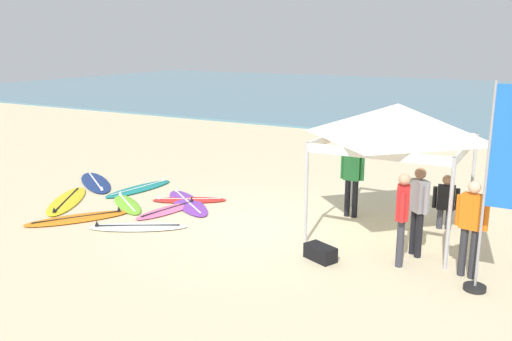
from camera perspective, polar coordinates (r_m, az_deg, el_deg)
name	(u,v)px	position (r m, az deg, el deg)	size (l,w,h in m)	color
ground_plane	(254,225)	(11.94, -0.23, -5.82)	(80.00, 80.00, 0.00)	beige
sea	(468,98)	(41.17, 21.55, 7.21)	(80.00, 36.00, 0.10)	#568499
canopy_tent	(397,122)	(11.24, 14.76, 5.05)	(2.85, 2.85, 2.75)	#B7B7BC
surfboard_orange	(78,218)	(12.93, -18.39, -4.83)	(1.81, 2.25, 0.19)	orange
surfboard_yellow	(67,201)	(14.41, -19.44, -3.04)	(1.92, 2.48, 0.19)	yellow
surfboard_purple	(188,203)	(13.54, -7.27, -3.40)	(2.33, 1.98, 0.19)	purple
surfboard_white	(137,227)	(12.01, -12.49, -5.85)	(2.13, 1.60, 0.19)	white
surfboard_lime	(127,204)	(13.70, -13.51, -3.47)	(1.81, 1.46, 0.19)	#7AD12D
surfboard_pink	(168,210)	(13.04, -9.28, -4.14)	(0.86, 1.93, 0.19)	pink
surfboard_teal	(139,189)	(15.04, -12.29, -1.88)	(0.90, 2.27, 0.19)	#19847F
surfboard_navy	(96,182)	(15.99, -16.66, -1.22)	(2.50, 2.04, 0.19)	navy
surfboard_red	(189,200)	(13.76, -7.13, -3.11)	(1.87, 1.37, 0.19)	red
person_grey	(418,206)	(10.45, 16.83, -3.58)	(0.42, 0.41, 1.71)	black
person_orange	(471,222)	(9.81, 21.87, -5.12)	(0.54, 0.28, 1.71)	#2D2D33
person_green	(352,175)	(12.43, 10.17, -0.50)	(0.55, 0.24, 1.71)	black
person_red	(402,213)	(9.94, 15.25, -4.36)	(0.29, 0.54, 1.71)	#383842
person_black	(446,200)	(12.22, 19.50, -2.94)	(0.54, 0.27, 1.20)	#383842
banner_flag	(492,199)	(9.15, 23.75, -2.78)	(0.60, 0.36, 3.40)	#99999E
gear_bag_near_tent	(320,253)	(10.16, 6.85, -8.66)	(0.60, 0.32, 0.28)	black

